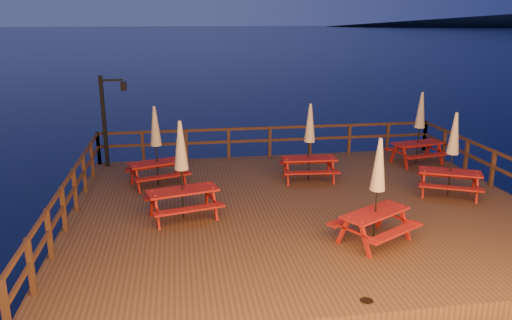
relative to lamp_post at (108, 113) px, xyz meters
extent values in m
plane|color=black|center=(5.39, -4.55, -2.20)|extent=(500.00, 500.00, 0.00)
cube|color=#4C3218|center=(5.39, -4.55, -2.00)|extent=(12.00, 10.00, 0.40)
cylinder|color=#3B2813|center=(-0.21, 0.05, -2.50)|extent=(0.24, 0.24, 1.40)
cylinder|color=#3B2813|center=(5.39, 0.05, -2.50)|extent=(0.24, 0.24, 1.40)
cylinder|color=#3B2813|center=(10.99, 0.05, -2.50)|extent=(0.24, 0.24, 1.40)
cube|color=#3B2813|center=(5.39, 0.30, -0.75)|extent=(11.70, 0.06, 0.09)
cube|color=#3B2813|center=(5.39, 0.30, -1.19)|extent=(11.70, 0.06, 0.09)
cube|color=#3B2813|center=(0.71, 0.30, -1.25)|extent=(0.10, 0.10, 1.10)
cube|color=#3B2813|center=(5.39, 0.30, -1.25)|extent=(0.10, 0.10, 1.10)
cube|color=#3B2813|center=(10.07, 0.30, -1.25)|extent=(0.10, 0.10, 1.10)
cube|color=#3B2813|center=(-0.46, -4.55, -0.75)|extent=(0.06, 9.70, 0.09)
cube|color=#3B2813|center=(-0.46, -4.55, -1.19)|extent=(0.06, 9.70, 0.09)
cube|color=#3B2813|center=(-0.46, -8.43, -1.25)|extent=(0.10, 0.10, 1.10)
cube|color=#3B2813|center=(-0.46, -4.55, -1.25)|extent=(0.10, 0.10, 1.10)
cube|color=#3B2813|center=(-0.46, -0.67, -1.25)|extent=(0.10, 0.10, 1.10)
cube|color=#3B2813|center=(11.24, -4.55, -0.75)|extent=(0.06, 9.70, 0.09)
cube|color=#3B2813|center=(11.24, -4.55, -1.19)|extent=(0.06, 9.70, 0.09)
cube|color=#3B2813|center=(11.24, -4.55, -1.25)|extent=(0.10, 0.10, 1.10)
cube|color=#3B2813|center=(11.24, -0.67, -1.25)|extent=(0.10, 0.10, 1.10)
cube|color=black|center=(-0.16, 0.00, -0.30)|extent=(0.12, 0.12, 3.00)
cube|color=black|center=(0.19, 0.00, 1.05)|extent=(0.70, 0.06, 0.06)
cube|color=black|center=(0.54, 0.00, 0.85)|extent=(0.18, 0.18, 0.28)
sphere|color=#FFC766|center=(0.54, 0.00, 0.85)|extent=(0.14, 0.14, 0.14)
cube|color=maroon|center=(9.59, -4.39, -1.11)|extent=(1.76, 1.27, 0.05)
cube|color=maroon|center=(9.81, -3.89, -1.38)|extent=(1.60, 0.92, 0.05)
cube|color=maroon|center=(9.36, -4.89, -1.38)|extent=(1.60, 0.92, 0.05)
cube|color=maroon|center=(9.09, -3.83, -1.45)|extent=(0.09, 0.11, 0.68)
cube|color=maroon|center=(8.84, -4.38, -1.45)|extent=(0.09, 0.11, 0.68)
cube|color=maroon|center=(10.33, -4.40, -1.45)|extent=(0.09, 0.11, 0.68)
cube|color=maroon|center=(10.08, -4.95, -1.45)|extent=(0.09, 0.11, 0.68)
cylinder|color=black|center=(9.59, -4.39, -0.65)|extent=(0.04, 0.04, 2.28)
cone|color=tan|center=(9.59, -4.39, -0.01)|extent=(0.33, 0.33, 1.14)
sphere|color=black|center=(9.59, -4.39, 0.51)|extent=(0.06, 0.06, 0.06)
cube|color=maroon|center=(1.57, -2.21, -1.11)|extent=(1.76, 1.14, 0.05)
cube|color=maroon|center=(1.39, -1.69, -1.38)|extent=(1.64, 0.78, 0.05)
cube|color=maroon|center=(1.75, -2.73, -1.38)|extent=(1.64, 0.78, 0.05)
cube|color=maroon|center=(0.82, -2.14, -1.45)|extent=(0.08, 0.10, 0.69)
cube|color=maroon|center=(1.02, -2.71, -1.45)|extent=(0.08, 0.10, 0.69)
cube|color=maroon|center=(2.12, -1.70, -1.45)|extent=(0.08, 0.10, 0.69)
cube|color=maroon|center=(2.31, -2.27, -1.45)|extent=(0.08, 0.10, 0.69)
cylinder|color=black|center=(1.57, -2.21, -0.65)|extent=(0.04, 0.04, 2.29)
cone|color=tan|center=(1.57, -2.21, -0.01)|extent=(0.33, 0.33, 1.14)
sphere|color=black|center=(1.57, -2.21, 0.52)|extent=(0.06, 0.06, 0.06)
cube|color=maroon|center=(10.16, -1.30, -1.09)|extent=(1.79, 0.98, 0.05)
cube|color=maroon|center=(10.05, -0.75, -1.37)|extent=(1.71, 0.60, 0.05)
cube|color=maroon|center=(10.27, -1.86, -1.37)|extent=(1.71, 0.60, 0.05)
cube|color=maroon|center=(9.40, -1.14, -1.44)|extent=(0.07, 0.10, 0.71)
cube|color=maroon|center=(9.53, -1.75, -1.44)|extent=(0.07, 0.10, 0.71)
cube|color=maroon|center=(10.79, -0.86, -1.44)|extent=(0.07, 0.10, 0.71)
cube|color=maroon|center=(10.91, -1.47, -1.44)|extent=(0.07, 0.10, 0.71)
cylinder|color=black|center=(10.16, -1.30, -0.62)|extent=(0.04, 0.04, 2.36)
cone|color=tan|center=(10.16, -1.30, 0.04)|extent=(0.34, 0.34, 1.18)
sphere|color=black|center=(10.16, -1.30, 0.59)|extent=(0.07, 0.07, 0.07)
cube|color=maroon|center=(2.27, -4.85, -1.08)|extent=(1.83, 1.07, 0.05)
cube|color=maroon|center=(2.13, -4.30, -1.37)|extent=(1.73, 0.68, 0.05)
cube|color=maroon|center=(2.41, -5.41, -1.37)|extent=(1.73, 0.68, 0.05)
cube|color=maroon|center=(1.50, -4.72, -1.44)|extent=(0.08, 0.11, 0.71)
cube|color=maroon|center=(1.65, -5.33, -1.44)|extent=(0.08, 0.11, 0.71)
cube|color=maroon|center=(2.88, -4.38, -1.44)|extent=(0.08, 0.11, 0.71)
cube|color=maroon|center=(3.04, -4.98, -1.44)|extent=(0.08, 0.11, 0.71)
cylinder|color=black|center=(2.27, -4.85, -0.60)|extent=(0.04, 0.04, 2.38)
cone|color=tan|center=(2.27, -4.85, 0.06)|extent=(0.34, 0.34, 1.19)
sphere|color=black|center=(2.27, -4.85, 0.62)|extent=(0.07, 0.07, 0.07)
cube|color=maroon|center=(6.08, -2.46, -1.11)|extent=(1.69, 0.76, 0.05)
cube|color=maroon|center=(6.12, -1.92, -1.38)|extent=(1.66, 0.38, 0.05)
cube|color=maroon|center=(6.04, -3.01, -1.38)|extent=(1.66, 0.38, 0.05)
cube|color=maroon|center=(5.42, -2.11, -1.45)|extent=(0.06, 0.10, 0.68)
cube|color=maroon|center=(5.38, -2.71, -1.45)|extent=(0.06, 0.10, 0.68)
cube|color=maroon|center=(6.79, -2.21, -1.45)|extent=(0.06, 0.10, 0.68)
cube|color=maroon|center=(6.74, -2.81, -1.45)|extent=(0.06, 0.10, 0.68)
cylinder|color=black|center=(6.08, -2.46, -0.65)|extent=(0.04, 0.04, 2.28)
cone|color=tan|center=(6.08, -2.46, -0.01)|extent=(0.33, 0.33, 1.14)
sphere|color=black|center=(6.08, -2.46, 0.51)|extent=(0.06, 0.06, 0.06)
cube|color=maroon|center=(6.42, -6.88, -1.11)|extent=(1.75, 1.38, 0.05)
cube|color=maroon|center=(6.15, -6.40, -1.38)|extent=(1.56, 1.05, 0.05)
cube|color=maroon|center=(6.70, -7.36, -1.38)|extent=(1.56, 1.05, 0.05)
cube|color=maroon|center=(5.67, -6.96, -1.45)|extent=(0.09, 0.11, 0.69)
cube|color=maroon|center=(5.98, -7.48, -1.45)|extent=(0.09, 0.11, 0.69)
cube|color=maroon|center=(6.87, -6.27, -1.45)|extent=(0.09, 0.11, 0.69)
cube|color=maroon|center=(7.17, -6.80, -1.45)|extent=(0.09, 0.11, 0.69)
cylinder|color=black|center=(6.42, -6.88, -0.65)|extent=(0.04, 0.04, 2.29)
cone|color=tan|center=(6.42, -6.88, -0.01)|extent=(0.33, 0.33, 1.15)
sphere|color=black|center=(6.42, -6.88, 0.53)|extent=(0.06, 0.06, 0.06)
camera|label=1|loc=(2.26, -16.50, 3.04)|focal=35.00mm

